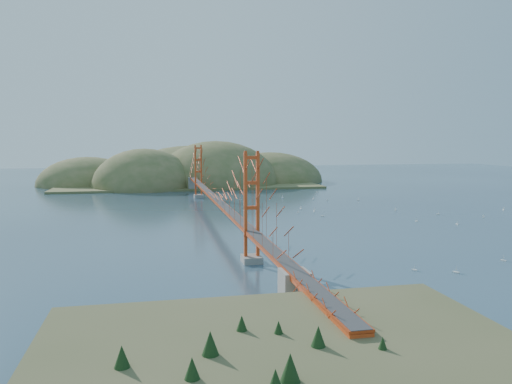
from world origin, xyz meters
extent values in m
plane|color=#283F51|center=(0.00, 0.00, 0.00)|extent=(320.00, 320.00, 0.00)
cube|color=gray|center=(0.00, -30.00, 0.35)|extent=(2.00, 2.40, 0.70)
cube|color=gray|center=(0.00, 30.00, 0.35)|extent=(2.00, 2.40, 0.70)
cube|color=#AF3613|center=(0.00, 0.00, 3.30)|extent=(1.40, 92.00, 0.16)
cube|color=#AF3613|center=(0.00, 0.00, 3.10)|extent=(1.33, 92.00, 0.24)
cube|color=#38383A|center=(0.00, 0.00, 3.40)|extent=(1.19, 92.00, 0.03)
cube|color=gray|center=(0.00, -46.00, 1.65)|extent=(2.00, 2.20, 3.30)
cube|color=gray|center=(0.00, 46.00, 1.65)|extent=(2.20, 2.60, 3.30)
cube|color=#AF3613|center=(0.00, -52.00, 3.30)|extent=(1.40, 12.00, 0.16)
cube|color=#AF3613|center=(0.00, -52.00, 3.05)|extent=(1.33, 12.00, 0.30)
cube|color=gray|center=(0.00, -56.00, 1.47)|extent=(0.50, 0.70, 2.95)
cube|color=gray|center=(0.00, -53.00, 1.47)|extent=(0.50, 0.70, 2.95)
cube|color=gray|center=(0.00, -50.00, 1.47)|extent=(0.50, 0.70, 2.95)
cube|color=gray|center=(0.00, -48.00, 1.47)|extent=(0.50, 0.70, 2.95)
cube|color=#59544C|center=(0.00, -48.50, 0.12)|extent=(9.00, 6.00, 0.24)
cube|color=maroon|center=(0.40, -47.80, 0.61)|extent=(3.70, 2.30, 0.75)
cube|color=gray|center=(0.40, -47.80, 1.04)|extent=(3.70, 2.30, 0.10)
cylinder|color=white|center=(0.40, -47.80, 1.49)|extent=(0.03, 0.03, 1.00)
cube|color=#474B2A|center=(-4.00, -51.00, 0.90)|extent=(24.00, 3.00, 1.80)
cone|color=black|center=(-9.14, -59.81, 3.37)|extent=(0.51, 0.51, 0.74)
cone|color=black|center=(-11.91, -58.28, 3.34)|extent=(0.47, 0.47, 0.67)
cone|color=black|center=(-2.56, -59.66, 3.62)|extent=(0.87, 0.87, 1.24)
cone|color=black|center=(-11.82, -58.13, 3.59)|extent=(0.82, 0.82, 1.17)
cone|color=black|center=(-11.57, -57.86, 3.47)|extent=(0.65, 0.65, 0.94)
cone|color=black|center=(-9.60, -51.71, 3.40)|extent=(0.56, 0.56, 0.79)
cone|color=black|center=(-8.01, -51.30, 3.36)|extent=(0.50, 0.50, 0.71)
cone|color=black|center=(-2.14, -54.40, 3.63)|extent=(0.88, 0.88, 1.26)
cube|color=olive|center=(0.00, 64.00, 0.25)|extent=(70.00, 40.00, 0.60)
ellipsoid|color=olive|center=(-12.00, 56.00, 0.00)|extent=(28.00, 28.00, 21.00)
ellipsoid|color=olive|center=(8.00, 62.00, 0.00)|extent=(36.00, 36.00, 25.00)
ellipsoid|color=olive|center=(26.00, 70.00, 0.00)|extent=(32.00, 32.00, 18.00)
ellipsoid|color=olive|center=(-28.00, 68.00, 0.00)|extent=(28.00, 28.00, 16.00)
ellipsoid|color=olive|center=(2.00, 78.00, 0.00)|extent=(44.00, 44.00, 22.00)
cube|color=white|center=(18.02, 25.37, 0.07)|extent=(0.61, 0.56, 0.11)
cylinder|color=white|center=(18.02, 25.37, 0.41)|extent=(0.02, 0.02, 0.68)
cube|color=white|center=(26.18, 19.04, 0.05)|extent=(0.46, 0.43, 0.09)
cylinder|color=white|center=(26.18, 19.04, 0.31)|extent=(0.01, 0.01, 0.52)
cube|color=white|center=(28.69, 33.43, 0.05)|extent=(0.50, 0.17, 0.09)
cylinder|color=white|center=(28.69, 33.43, 0.32)|extent=(0.01, 0.01, 0.54)
cube|color=white|center=(17.04, 8.18, 0.06)|extent=(0.20, 0.55, 0.10)
cylinder|color=white|center=(17.04, 8.18, 0.36)|extent=(0.02, 0.02, 0.60)
cube|color=white|center=(18.35, 4.28, 0.07)|extent=(0.25, 0.63, 0.11)
cylinder|color=white|center=(18.35, 4.28, 0.41)|extent=(0.02, 0.02, 0.68)
cube|color=white|center=(32.58, 17.72, 0.06)|extent=(0.60, 0.31, 0.10)
cylinder|color=white|center=(32.58, 17.72, 0.37)|extent=(0.02, 0.02, 0.62)
cube|color=white|center=(15.06, -36.53, 0.06)|extent=(0.44, 0.54, 0.10)
cylinder|color=white|center=(15.06, -36.53, 0.35)|extent=(0.02, 0.02, 0.58)
cube|color=white|center=(38.10, -3.60, 0.07)|extent=(0.62, 0.46, 0.11)
cylinder|color=white|center=(38.10, -3.60, 0.39)|extent=(0.02, 0.02, 0.65)
cube|color=white|center=(43.46, -8.26, 0.06)|extent=(0.53, 0.39, 0.09)
cylinder|color=white|center=(43.46, -8.26, 0.34)|extent=(0.01, 0.01, 0.56)
cube|color=white|center=(24.25, 22.58, 0.06)|extent=(0.22, 0.52, 0.09)
cylinder|color=white|center=(24.25, 22.58, 0.33)|extent=(0.01, 0.01, 0.55)
cube|color=white|center=(26.31, -34.92, 0.06)|extent=(0.42, 0.61, 0.11)
cylinder|color=white|center=(26.31, -34.92, 0.38)|extent=(0.02, 0.02, 0.64)
cube|color=white|center=(53.01, -0.97, 0.06)|extent=(0.35, 0.58, 0.10)
cylinder|color=white|center=(53.01, -0.97, 0.36)|extent=(0.02, 0.02, 0.60)
cube|color=white|center=(8.43, 24.71, 0.05)|extent=(0.50, 0.22, 0.09)
cylinder|color=white|center=(8.43, 24.71, 0.32)|extent=(0.01, 0.01, 0.53)
cube|color=white|center=(33.13, 2.25, 0.07)|extent=(0.55, 0.57, 0.11)
cylinder|color=white|center=(33.13, 2.25, 0.39)|extent=(0.02, 0.02, 0.65)
cube|color=white|center=(35.27, -13.30, 0.05)|extent=(0.21, 0.52, 0.09)
cylinder|color=white|center=(35.27, -13.30, 0.33)|extent=(0.01, 0.01, 0.55)
cube|color=white|center=(30.63, -9.52, 0.06)|extent=(0.34, 0.57, 0.10)
cylinder|color=white|center=(30.63, -9.52, 0.35)|extent=(0.02, 0.02, 0.59)
cube|color=white|center=(15.10, 3.43, 0.05)|extent=(0.44, 0.47, 0.09)
cylinder|color=white|center=(15.10, 3.43, 0.32)|extent=(0.01, 0.01, 0.53)
cube|color=white|center=(18.55, -38.17, 0.07)|extent=(0.51, 0.64, 0.11)
cylinder|color=white|center=(18.55, -38.17, 0.41)|extent=(0.02, 0.02, 0.69)
cube|color=white|center=(17.79, -1.70, 0.06)|extent=(0.60, 0.49, 0.11)
cylinder|color=white|center=(17.79, -1.70, 0.39)|extent=(0.02, 0.02, 0.65)
camera|label=1|loc=(-10.07, -80.31, 12.83)|focal=35.00mm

